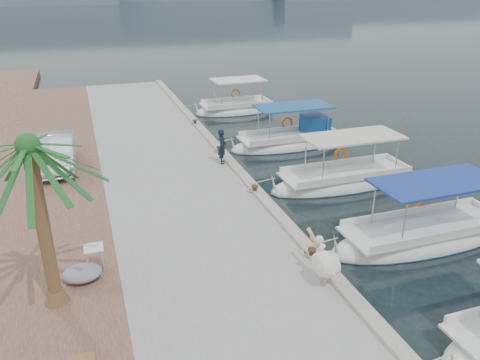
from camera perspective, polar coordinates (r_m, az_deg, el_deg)
name	(u,v)px	position (r m, az deg, el deg)	size (l,w,h in m)	color
ground	(277,220)	(17.75, 4.54, -4.85)	(400.00, 400.00, 0.00)	black
concrete_quay	(172,175)	(21.22, -8.26, 0.58)	(6.00, 40.00, 0.50)	gray
quay_curb	(231,162)	(21.72, -1.10, 2.25)	(0.44, 40.00, 0.12)	gray
cobblestone_strip	(54,190)	(21.02, -21.74, -1.15)	(4.00, 40.00, 0.50)	brown
fishing_caique_b	(424,237)	(17.50, 21.49, -6.53)	(7.25, 2.24, 2.83)	silver
fishing_caique_c	(345,182)	(21.16, 12.66, -0.20)	(7.10, 2.19, 2.83)	silver
fishing_caique_d	(291,143)	(25.63, 6.23, 4.57)	(6.70, 2.19, 2.83)	silver
fishing_caique_e	(236,110)	(32.32, -0.44, 8.51)	(5.78, 2.35, 2.83)	silver
mooring_bollards	(255,189)	(18.57, 1.81, -1.08)	(0.28, 20.28, 0.33)	black
pelican	(325,262)	(13.31, 10.31, -9.84)	(0.56, 1.61, 1.27)	tan
fisherman	(222,146)	(21.47, -2.19, 4.12)	(0.59, 0.39, 1.62)	black
date_palm	(28,147)	(11.73, -24.43, 3.73)	(4.60, 4.60, 5.27)	brown
parked_car	(57,152)	(22.57, -21.46, 3.19)	(1.52, 4.36, 1.44)	silver
tarp_bundle	(82,273)	(14.19, -18.67, -10.71)	(1.10, 0.90, 0.40)	gray
folding_table	(94,253)	(14.37, -17.35, -8.55)	(0.55, 0.55, 0.73)	silver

